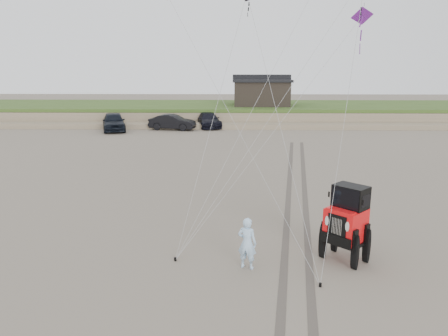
{
  "coord_description": "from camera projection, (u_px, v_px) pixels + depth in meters",
  "views": [
    {
      "loc": [
        -1.11,
        -12.39,
        6.3
      ],
      "look_at": [
        -1.44,
        3.0,
        2.6
      ],
      "focal_mm": 35.0,
      "sensor_mm": 36.0,
      "label": 1
    }
  ],
  "objects": [
    {
      "name": "stake_main",
      "position": [
        175.0,
        259.0,
        14.28
      ],
      "size": [
        0.08,
        0.08,
        0.12
      ],
      "primitive_type": "cylinder",
      "color": "black",
      "rests_on": "ground"
    },
    {
      "name": "truck_a",
      "position": [
        114.0,
        122.0,
        41.71
      ],
      "size": [
        3.42,
        5.43,
        1.72
      ],
      "primitive_type": "imported",
      "rotation": [
        0.0,
        0.0,
        0.3
      ],
      "color": "black",
      "rests_on": "ground"
    },
    {
      "name": "man",
      "position": [
        247.0,
        243.0,
        13.61
      ],
      "size": [
        0.71,
        0.6,
        1.67
      ],
      "primitive_type": "imported",
      "rotation": [
        0.0,
        0.0,
        2.77
      ],
      "color": "#98B8EB",
      "rests_on": "ground"
    },
    {
      "name": "dune_ridge",
      "position": [
        243.0,
        113.0,
        49.75
      ],
      "size": [
        160.0,
        14.25,
        1.73
      ],
      "color": "#7A6B54",
      "rests_on": "ground"
    },
    {
      "name": "truck_b",
      "position": [
        172.0,
        122.0,
        42.29
      ],
      "size": [
        4.71,
        2.4,
        1.48
      ],
      "primitive_type": "imported",
      "rotation": [
        0.0,
        0.0,
        1.38
      ],
      "color": "black",
      "rests_on": "ground"
    },
    {
      "name": "jeep",
      "position": [
        345.0,
        231.0,
        14.11
      ],
      "size": [
        5.46,
        5.46,
        2.01
      ],
      "primitive_type": null,
      "rotation": [
        0.0,
        0.0,
        -0.78
      ],
      "color": "red",
      "rests_on": "ground"
    },
    {
      "name": "cabin",
      "position": [
        261.0,
        91.0,
        48.66
      ],
      "size": [
        6.4,
        5.4,
        3.35
      ],
      "color": "black",
      "rests_on": "dune_ridge"
    },
    {
      "name": "stake_aux",
      "position": [
        320.0,
        285.0,
        12.62
      ],
      "size": [
        0.08,
        0.08,
        0.12
      ],
      "primitive_type": "cylinder",
      "color": "black",
      "rests_on": "ground"
    },
    {
      "name": "truck_c",
      "position": [
        208.0,
        120.0,
        43.93
      ],
      "size": [
        3.18,
        5.36,
        1.46
      ],
      "primitive_type": "imported",
      "rotation": [
        0.0,
        0.0,
        0.24
      ],
      "color": "black",
      "rests_on": "ground"
    },
    {
      "name": "tire_tracks",
      "position": [
        297.0,
        196.0,
        21.23
      ],
      "size": [
        5.22,
        29.74,
        0.01
      ],
      "color": "#4C443D",
      "rests_on": "ground"
    },
    {
      "name": "ground",
      "position": [
        268.0,
        272.0,
        13.49
      ],
      "size": [
        160.0,
        160.0,
        0.0
      ],
      "primitive_type": "plane",
      "color": "#6B6054",
      "rests_on": "ground"
    }
  ]
}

